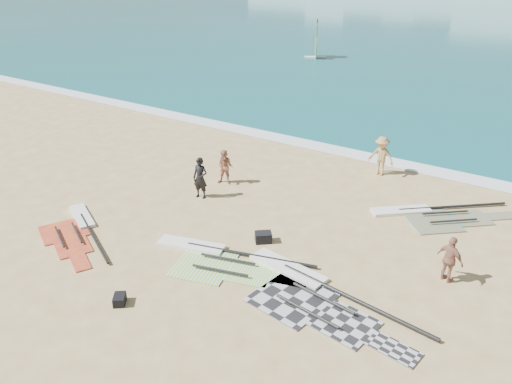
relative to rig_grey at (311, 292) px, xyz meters
The scene contains 13 objects.
ground 2.94m from the rig_grey, 166.62° to the right, with size 300.00×300.00×0.00m, color #D4BE7C.
surf_line 11.97m from the rig_grey, 103.83° to the left, with size 300.00×1.20×0.04m, color white.
rig_grey is the anchor object (origin of this frame).
rig_green 3.56m from the rig_grey, behind, with size 5.81×3.09×0.20m.
rig_orange 7.31m from the rig_grey, 77.25° to the left, with size 5.12×4.37×0.20m.
rig_red 9.18m from the rig_grey, behind, with size 4.53×3.30×0.19m.
gear_bag_near 3.36m from the rig_grey, 148.39° to the left, with size 0.58×0.42×0.37m, color black.
gear_bag_far 5.68m from the rig_grey, 141.49° to the right, with size 0.47×0.33×0.28m, color black.
person_wetsuit 7.84m from the rig_grey, 154.54° to the left, with size 0.65×0.42×1.77m, color black.
beachgoer_left 8.69m from the rig_grey, 144.30° to the left, with size 0.77×0.60×1.58m, color #B07558.
beachgoer_mid 10.05m from the rig_grey, 99.57° to the left, with size 1.20×0.69×1.86m, color #AD8551.
beachgoer_back 4.46m from the rig_grey, 42.86° to the left, with size 0.92×0.38×1.57m, color #A16B58.
windsurfer_left 39.00m from the rig_grey, 117.49° to the left, with size 2.10×2.22×3.82m.
Camera 1 is at (8.35, -10.48, 9.25)m, focal length 35.00 mm.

